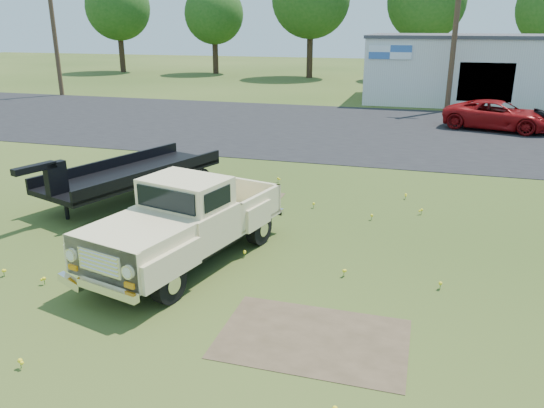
# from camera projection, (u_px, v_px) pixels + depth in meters

# --- Properties ---
(ground) EXTENTS (140.00, 140.00, 0.00)m
(ground) POSITION_uv_depth(u_px,v_px,m) (275.00, 254.00, 11.63)
(ground) COLOR #2A3F14
(ground) RESTS_ON ground
(asphalt_lot) EXTENTS (90.00, 14.00, 0.02)m
(asphalt_lot) POSITION_uv_depth(u_px,v_px,m) (362.00, 130.00, 25.26)
(asphalt_lot) COLOR black
(asphalt_lot) RESTS_ON ground
(dirt_patch_a) EXTENTS (3.00, 2.00, 0.01)m
(dirt_patch_a) POSITION_uv_depth(u_px,v_px,m) (313.00, 339.00, 8.51)
(dirt_patch_a) COLOR #493B27
(dirt_patch_a) RESTS_ON ground
(dirt_patch_b) EXTENTS (2.20, 1.60, 0.01)m
(dirt_patch_b) POSITION_uv_depth(u_px,v_px,m) (242.00, 198.00, 15.35)
(dirt_patch_b) COLOR #493B27
(dirt_patch_b) RESTS_ON ground
(commercial_building) EXTENTS (14.20, 8.20, 4.15)m
(commercial_building) POSITION_uv_depth(u_px,v_px,m) (481.00, 68.00, 33.88)
(commercial_building) COLOR silver
(commercial_building) RESTS_ON ground
(utility_pole_west) EXTENTS (1.60, 0.30, 9.00)m
(utility_pole_west) POSITION_uv_depth(u_px,v_px,m) (54.00, 27.00, 35.98)
(utility_pole_west) COLOR #453320
(utility_pole_west) RESTS_ON ground
(utility_pole_mid) EXTENTS (1.60, 0.30, 9.00)m
(utility_pole_mid) POSITION_uv_depth(u_px,v_px,m) (456.00, 27.00, 29.06)
(utility_pole_mid) COLOR #453320
(utility_pole_mid) RESTS_ON ground
(treeline_a) EXTENTS (6.40, 6.40, 9.52)m
(treeline_a) POSITION_uv_depth(u_px,v_px,m) (118.00, 8.00, 53.38)
(treeline_a) COLOR #332317
(treeline_a) RESTS_ON ground
(treeline_b) EXTENTS (5.76, 5.76, 8.57)m
(treeline_b) POSITION_uv_depth(u_px,v_px,m) (214.00, 14.00, 51.83)
(treeline_b) COLOR #332317
(treeline_b) RESTS_ON ground
(treeline_d) EXTENTS (6.72, 6.72, 10.00)m
(treeline_d) POSITION_uv_depth(u_px,v_px,m) (427.00, 1.00, 45.75)
(treeline_d) COLOR #332317
(treeline_d) RESTS_ON ground
(vintage_pickup_truck) EXTENTS (3.15, 5.43, 1.85)m
(vintage_pickup_truck) POSITION_uv_depth(u_px,v_px,m) (187.00, 221.00, 10.99)
(vintage_pickup_truck) COLOR beige
(vintage_pickup_truck) RESTS_ON ground
(flatbed_trailer) EXTENTS (3.75, 6.19, 1.60)m
(flatbed_trailer) POSITION_uv_depth(u_px,v_px,m) (132.00, 171.00, 15.19)
(flatbed_trailer) COLOR black
(flatbed_trailer) RESTS_ON ground
(red_pickup) EXTENTS (5.30, 3.45, 1.36)m
(red_pickup) POSITION_uv_depth(u_px,v_px,m) (498.00, 116.00, 25.02)
(red_pickup) COLOR maroon
(red_pickup) RESTS_ON ground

